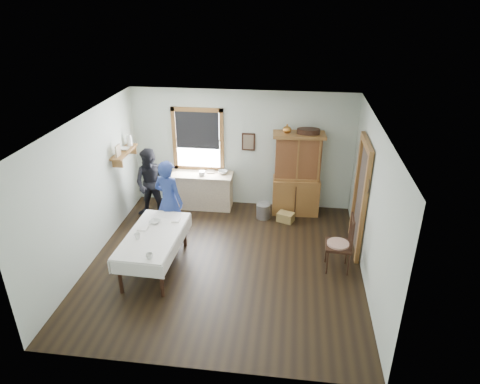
# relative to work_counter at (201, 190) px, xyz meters

# --- Properties ---
(room) EXTENTS (5.01, 5.01, 2.70)m
(room) POSITION_rel_work_counter_xyz_m (0.91, -2.19, 0.93)
(room) COLOR black
(room) RESTS_ON ground
(window) EXTENTS (1.18, 0.07, 1.48)m
(window) POSITION_rel_work_counter_xyz_m (-0.09, 0.27, 1.21)
(window) COLOR white
(window) RESTS_ON room
(doorway) EXTENTS (0.09, 1.14, 2.22)m
(doorway) POSITION_rel_work_counter_xyz_m (3.36, -1.34, 0.75)
(doorway) COLOR #3F342D
(doorway) RESTS_ON room
(wall_shelf) EXTENTS (0.24, 1.00, 0.44)m
(wall_shelf) POSITION_rel_work_counter_xyz_m (-1.46, -0.65, 1.16)
(wall_shelf) COLOR brown
(wall_shelf) RESTS_ON room
(framed_picture) EXTENTS (0.30, 0.04, 0.40)m
(framed_picture) POSITION_rel_work_counter_xyz_m (1.06, 0.27, 1.13)
(framed_picture) COLOR #341B12
(framed_picture) RESTS_ON room
(rug_beater) EXTENTS (0.01, 0.27, 0.27)m
(rug_beater) POSITION_rel_work_counter_xyz_m (3.36, -1.89, 1.30)
(rug_beater) COLOR black
(rug_beater) RESTS_ON room
(work_counter) EXTENTS (1.45, 0.56, 0.83)m
(work_counter) POSITION_rel_work_counter_xyz_m (0.00, 0.00, 0.00)
(work_counter) COLOR #CDB58E
(work_counter) RESTS_ON room
(china_hutch) EXTENTS (1.13, 0.59, 1.88)m
(china_hutch) POSITION_rel_work_counter_xyz_m (2.17, -0.02, 0.53)
(china_hutch) COLOR brown
(china_hutch) RESTS_ON room
(dining_table) EXTENTS (1.00, 1.81, 0.71)m
(dining_table) POSITION_rel_work_counter_xyz_m (-0.34, -2.50, -0.06)
(dining_table) COLOR white
(dining_table) RESTS_ON room
(spindle_chair) EXTENTS (0.52, 0.52, 1.09)m
(spindle_chair) POSITION_rel_work_counter_xyz_m (2.95, -2.12, 0.13)
(spindle_chair) COLOR #341B12
(spindle_chair) RESTS_ON room
(pail) EXTENTS (0.41, 0.41, 0.33)m
(pail) POSITION_rel_work_counter_xyz_m (1.47, -0.36, -0.25)
(pail) COLOR #A0A2A8
(pail) RESTS_ON room
(wicker_basket) EXTENTS (0.41, 0.36, 0.20)m
(wicker_basket) POSITION_rel_work_counter_xyz_m (1.98, -0.46, -0.31)
(wicker_basket) COLOR #A28449
(wicker_basket) RESTS_ON room
(woman_blue) EXTENTS (0.68, 0.56, 1.59)m
(woman_blue) POSITION_rel_work_counter_xyz_m (-0.32, -1.49, 0.38)
(woman_blue) COLOR navy
(woman_blue) RESTS_ON room
(figure_dark) EXTENTS (0.75, 0.61, 1.47)m
(figure_dark) POSITION_rel_work_counter_xyz_m (-0.97, -0.59, 0.32)
(figure_dark) COLOR black
(figure_dark) RESTS_ON room
(table_cup_a) EXTENTS (0.12, 0.12, 0.09)m
(table_cup_a) POSITION_rel_work_counter_xyz_m (-0.16, -3.24, 0.34)
(table_cup_a) COLOR white
(table_cup_a) RESTS_ON dining_table
(table_cup_b) EXTENTS (0.11, 0.11, 0.10)m
(table_cup_b) POSITION_rel_work_counter_xyz_m (-0.56, -2.68, 0.35)
(table_cup_b) COLOR white
(table_cup_b) RESTS_ON dining_table
(table_bowl) EXTENTS (0.26, 0.26, 0.05)m
(table_bowl) POSITION_rel_work_counter_xyz_m (-0.43, -2.11, 0.32)
(table_bowl) COLOR white
(table_bowl) RESTS_ON dining_table
(counter_book) EXTENTS (0.18, 0.22, 0.02)m
(counter_book) POSITION_rel_work_counter_xyz_m (0.11, 0.14, 0.43)
(counter_book) COLOR #6F5E4A
(counter_book) RESTS_ON work_counter
(counter_bowl) EXTENTS (0.23, 0.23, 0.07)m
(counter_bowl) POSITION_rel_work_counter_xyz_m (0.49, 0.09, 0.45)
(counter_bowl) COLOR white
(counter_bowl) RESTS_ON work_counter
(shelf_bowl) EXTENTS (0.22, 0.22, 0.05)m
(shelf_bowl) POSITION_rel_work_counter_xyz_m (-1.46, -0.64, 1.18)
(shelf_bowl) COLOR white
(shelf_bowl) RESTS_ON wall_shelf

